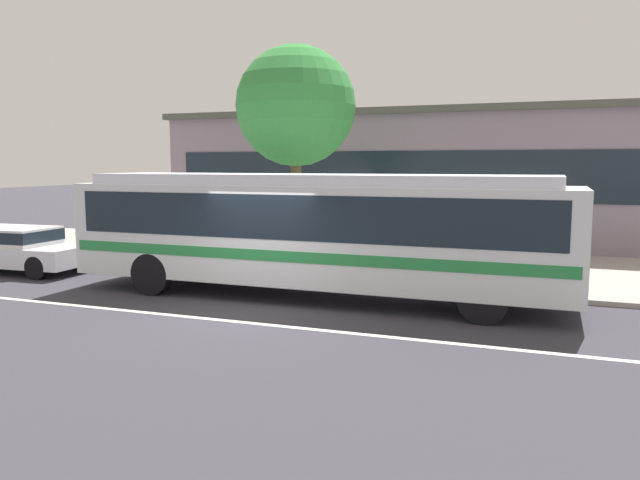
% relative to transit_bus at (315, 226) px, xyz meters
% --- Properties ---
extents(ground_plane, '(120.00, 120.00, 0.00)m').
position_rel_transit_bus_xyz_m(ground_plane, '(-0.78, -1.84, -1.67)').
color(ground_plane, '#38353D').
extents(sidewalk_slab, '(60.00, 8.00, 0.12)m').
position_rel_transit_bus_xyz_m(sidewalk_slab, '(-0.78, 5.35, -1.61)').
color(sidewalk_slab, '#A49C94').
rests_on(sidewalk_slab, ground_plane).
extents(lane_stripe_center, '(56.00, 0.16, 0.01)m').
position_rel_transit_bus_xyz_m(lane_stripe_center, '(-0.78, -2.64, -1.67)').
color(lane_stripe_center, silver).
rests_on(lane_stripe_center, ground_plane).
extents(transit_bus, '(11.64, 2.49, 2.87)m').
position_rel_transit_bus_xyz_m(transit_bus, '(0.00, 0.00, 0.00)').
color(transit_bus, silver).
rests_on(transit_bus, ground_plane).
extents(sedan_behind_bus, '(4.29, 2.03, 1.29)m').
position_rel_transit_bus_xyz_m(sedan_behind_bus, '(-9.32, 0.18, -0.94)').
color(sedan_behind_bus, white).
rests_on(sedan_behind_bus, ground_plane).
extents(pedestrian_waiting_near_sign, '(0.44, 0.44, 1.65)m').
position_rel_transit_bus_xyz_m(pedestrian_waiting_near_sign, '(4.70, 3.20, -0.59)').
color(pedestrian_waiting_near_sign, '#2D2936').
rests_on(pedestrian_waiting_near_sign, sidewalk_slab).
extents(pedestrian_walking_along_curb, '(0.47, 0.47, 1.65)m').
position_rel_transit_bus_xyz_m(pedestrian_walking_along_curb, '(4.68, 2.88, -0.59)').
color(pedestrian_walking_along_curb, '#7A605A').
rests_on(pedestrian_walking_along_curb, sidewalk_slab).
extents(pedestrian_standing_by_tree, '(0.43, 0.43, 1.66)m').
position_rel_transit_bus_xyz_m(pedestrian_standing_by_tree, '(5.17, 2.01, -0.58)').
color(pedestrian_standing_by_tree, '#73685B').
rests_on(pedestrian_standing_by_tree, sidewalk_slab).
extents(bus_stop_sign, '(0.08, 0.44, 2.57)m').
position_rel_transit_bus_xyz_m(bus_stop_sign, '(4.48, 2.07, 0.09)').
color(bus_stop_sign, gray).
rests_on(bus_stop_sign, sidewalk_slab).
extents(street_tree_near_stop, '(3.52, 3.52, 6.43)m').
position_rel_transit_bus_xyz_m(street_tree_near_stop, '(-2.06, 3.81, 3.09)').
color(street_tree_near_stop, brown).
rests_on(street_tree_near_stop, sidewalk_slab).
extents(station_building, '(19.31, 6.62, 5.11)m').
position_rel_transit_bus_xyz_m(station_building, '(-0.19, 11.67, 0.90)').
color(station_building, gray).
rests_on(station_building, ground_plane).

